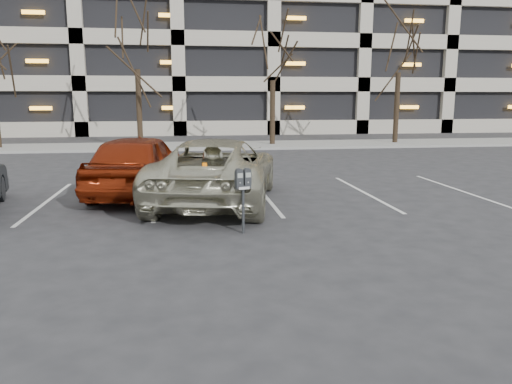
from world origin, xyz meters
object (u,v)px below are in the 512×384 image
Objects in this scene: tree_d at (401,27)px; car_red at (139,164)px; suv_silver at (216,170)px; tree_c at (273,39)px; parking_meter at (243,185)px; tree_b at (135,19)px.

tree_d reaches higher than car_red.
tree_d is 18.85m from suv_silver.
tree_c reaches higher than car_red.
parking_meter is at bearing 127.92° from car_red.
suv_silver is at bearing -77.92° from tree_b.
tree_d reaches higher than parking_meter.
tree_c is 15.62m from suv_silver.
tree_d is 21.05m from parking_meter.
tree_c is at bearing 0.00° from tree_b.
tree_c is 18.33m from parking_meter.
suv_silver is 1.27× the size of car_red.
parking_meter is at bearing -78.95° from tree_b.
tree_d is at bearing -125.31° from car_red.
tree_b is at bearing -75.95° from car_red.
parking_meter is at bearing 108.62° from suv_silver.
tree_b is 1.15× the size of tree_c.
car_red reaches higher than suv_silver.
tree_b reaches higher than tree_d.
car_red is (-2.34, 4.30, -0.12)m from parking_meter.
tree_b is 14.25m from car_red.
tree_d is at bearing 40.83° from parking_meter.
parking_meter is (-3.61, -17.36, -4.64)m from tree_c.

